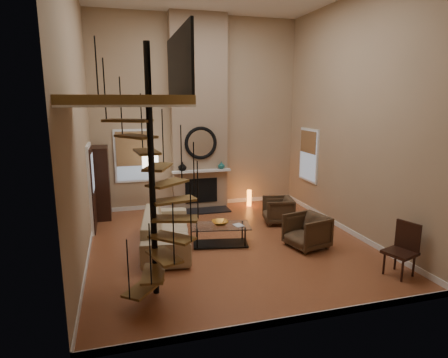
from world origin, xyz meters
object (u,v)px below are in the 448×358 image
object	(u,v)px
floor_lamp	(150,166)
accent_lamp	(249,198)
armchair_near	(281,210)
sofa	(166,230)
side_chair	(403,247)
hutch	(102,183)
armchair_far	(309,231)
coffee_table	(220,233)

from	to	relation	value
floor_lamp	accent_lamp	bearing A→B (deg)	6.22
floor_lamp	armchair_near	bearing A→B (deg)	-24.34
sofa	side_chair	distance (m)	4.74
hutch	accent_lamp	world-z (taller)	hutch
hutch	armchair_near	distance (m)	4.86
armchair_near	side_chair	size ratio (longest dim) A/B	0.73
hutch	armchair_near	bearing A→B (deg)	-21.99
armchair_far	coffee_table	world-z (taller)	armchair_far
coffee_table	floor_lamp	world-z (taller)	floor_lamp
armchair_far	side_chair	bearing A→B (deg)	16.96
armchair_far	floor_lamp	bearing A→B (deg)	-147.90
hutch	accent_lamp	size ratio (longest dim) A/B	4.09
armchair_far	coffee_table	distance (m)	1.96
hutch	side_chair	world-z (taller)	hutch
sofa	armchair_far	xyz separation A→B (m)	(3.04, -0.82, -0.04)
hutch	side_chair	xyz separation A→B (m)	(5.41, -5.13, -0.42)
hutch	coffee_table	bearing A→B (deg)	-47.81
armchair_near	armchair_far	distance (m)	1.64
coffee_table	armchair_near	bearing A→B (deg)	28.32
hutch	coffee_table	xyz separation A→B (m)	(2.57, -2.83, -0.67)
sofa	armchair_near	bearing A→B (deg)	-67.28
hutch	armchair_near	size ratio (longest dim) A/B	2.68
coffee_table	floor_lamp	size ratio (longest dim) A/B	0.81
hutch	floor_lamp	distance (m)	1.42
floor_lamp	sofa	bearing A→B (deg)	-87.69
armchair_far	floor_lamp	world-z (taller)	floor_lamp
sofa	accent_lamp	world-z (taller)	sofa
hutch	sofa	size ratio (longest dim) A/B	0.81
accent_lamp	armchair_far	bearing A→B (deg)	-86.63
hutch	armchair_near	xyz separation A→B (m)	(4.47, -1.80, -0.60)
side_chair	sofa	bearing A→B (deg)	148.10
accent_lamp	side_chair	bearing A→B (deg)	-76.85
coffee_table	accent_lamp	world-z (taller)	accent_lamp
coffee_table	armchair_far	bearing A→B (deg)	-18.36
sofa	accent_lamp	xyz separation A→B (m)	(2.84, 2.58, -0.15)
floor_lamp	accent_lamp	xyz separation A→B (m)	(2.93, 0.32, -1.16)
armchair_far	side_chair	xyz separation A→B (m)	(0.99, -1.69, 0.17)
armchair_near	accent_lamp	bearing A→B (deg)	-160.39
armchair_near	accent_lamp	size ratio (longest dim) A/B	1.52
sofa	accent_lamp	distance (m)	3.84
armchair_near	floor_lamp	world-z (taller)	floor_lamp
hutch	floor_lamp	xyz separation A→B (m)	(1.29, -0.37, 0.46)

